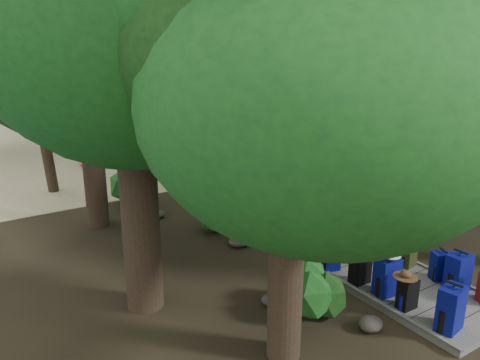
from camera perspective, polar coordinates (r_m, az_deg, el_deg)
ground at (r=11.87m, az=7.31°, el=-6.68°), size 120.00×120.00×0.00m
sand_beach at (r=25.73m, az=-16.20°, el=5.52°), size 40.00×22.00×0.02m
boardwalk at (r=12.57m, az=4.40°, el=-4.95°), size 2.00×12.00×0.12m
backpack_left_a at (r=8.56m, az=24.34°, el=-13.85°), size 0.50×0.39×0.84m
backpack_left_b at (r=8.95m, az=19.75°, el=-12.77°), size 0.33×0.24×0.61m
backpack_left_c at (r=9.22m, az=17.50°, el=-10.94°), size 0.46×0.35×0.81m
backpack_left_d at (r=9.94m, az=11.08°, el=-9.34°), size 0.38×0.32×0.50m
backpack_right_b at (r=9.85m, az=25.08°, el=-9.97°), size 0.45×0.32×0.81m
backpack_right_c at (r=10.17m, az=23.35°, el=-9.44°), size 0.45×0.40×0.64m
backpack_right_d at (r=10.51m, az=19.84°, el=-8.57°), size 0.37×0.29×0.51m
duffel_right_khaki at (r=10.84m, az=18.46°, el=-7.93°), size 0.57×0.71×0.41m
duffel_right_black at (r=11.32m, az=14.88°, el=-6.58°), size 0.45×0.66×0.39m
suitcase_on_boardwalk at (r=9.51m, az=14.44°, el=-10.36°), size 0.42×0.24×0.64m
lone_suitcase_on_sand at (r=18.20m, az=-7.33°, el=2.78°), size 0.49×0.38×0.68m
hat_brown at (r=8.75m, az=19.57°, el=-10.71°), size 0.43×0.43×0.13m
hat_white at (r=9.01m, az=17.89°, el=-8.35°), size 0.38×0.38×0.13m
kayak at (r=19.31m, az=-18.41°, el=2.31°), size 1.77×3.29×0.32m
sun_lounger at (r=21.48m, az=-2.81°, el=4.85°), size 0.93×1.81×0.56m
tree_right_c at (r=14.55m, az=12.57°, el=16.87°), size 5.58×5.58×9.66m
tree_right_d at (r=17.84m, az=13.81°, el=16.93°), size 5.35×5.35×9.82m
tree_right_e at (r=19.00m, az=3.00°, el=14.97°), size 4.59×4.59×8.26m
tree_right_f at (r=22.94m, az=4.24°, el=17.32°), size 5.56×5.56×9.93m
tree_left_a at (r=6.28m, az=6.18°, el=8.08°), size 4.50×4.50×7.50m
tree_left_b at (r=7.79m, az=-13.42°, el=16.59°), size 5.25×5.25×9.45m
tree_left_c at (r=12.12m, az=-18.40°, el=12.57°), size 4.59×4.59×7.98m
tree_back_a at (r=24.30m, az=-19.00°, el=16.56°), size 5.79×5.79×10.02m
tree_back_b at (r=25.07m, az=-13.46°, el=15.89°), size 5.09×5.09×9.08m
tree_back_c at (r=26.61m, az=-6.25°, el=15.57°), size 4.69×4.69×8.45m
palm_right_a at (r=17.75m, az=1.93°, el=12.89°), size 4.13×4.13×7.03m
palm_right_b at (r=22.66m, az=-0.86°, el=14.58°), size 4.00×4.00×7.73m
palm_right_c at (r=22.56m, az=-6.70°, el=12.80°), size 4.04×4.04×6.42m
palm_left_a at (r=15.48m, az=-24.08°, el=11.38°), size 4.57×4.57×7.27m
rock_left_a at (r=8.48m, az=15.65°, el=-16.54°), size 0.42×0.38×0.23m
rock_left_b at (r=8.91m, az=3.73°, el=-14.32°), size 0.35×0.31×0.19m
rock_left_c at (r=11.13m, az=-0.14°, el=-7.43°), size 0.49×0.44×0.27m
rock_left_d at (r=13.08m, az=-9.82°, el=-4.12°), size 0.34×0.30×0.18m
rock_right_a at (r=11.08m, az=24.72°, el=-9.35°), size 0.38×0.34×0.21m
rock_right_b at (r=12.65m, az=20.55°, el=-5.58°), size 0.43×0.39×0.24m
rock_right_c at (r=13.85m, az=9.74°, el=-2.97°), size 0.31×0.28×0.17m
shrub_left_a at (r=8.62m, az=8.67°, el=-13.00°), size 0.97×0.97×0.87m
shrub_left_b at (r=11.74m, az=-3.55°, el=-4.79°), size 0.87×0.87×0.79m
shrub_left_c at (r=14.26m, az=-13.41°, el=-0.92°), size 1.07×1.07×0.96m
shrub_right_a at (r=12.05m, az=22.27°, el=-4.93°), size 1.11×1.11×1.00m
shrub_right_b at (r=15.04m, az=9.75°, el=0.49°), size 1.23×1.23×1.11m
shrub_right_c at (r=16.75m, az=1.10°, el=1.77°), size 0.84×0.84×0.76m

